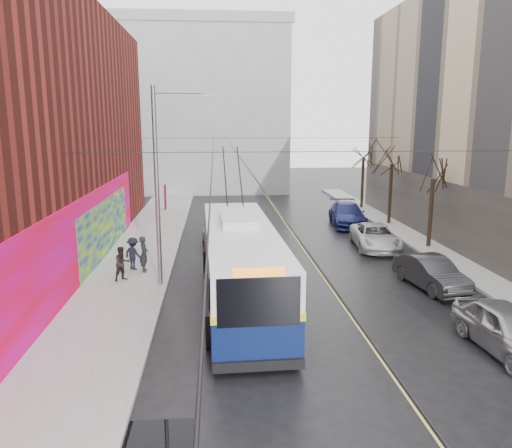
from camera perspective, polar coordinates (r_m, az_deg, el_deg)
The scene contains 20 objects.
ground at distance 14.76m, azimuth 11.18°, elevation -19.06°, with size 140.00×140.00×0.00m, color black.
sidewalk_left at distance 25.64m, azimuth -14.16°, elevation -5.53°, with size 4.00×60.00×0.15m, color gray.
sidewalk_right at distance 28.30m, azimuth 22.29°, elevation -4.45°, with size 2.00×60.00×0.15m, color gray.
lane_line at distance 27.71m, azimuth 6.36°, elevation -4.11°, with size 0.12×50.00×0.01m, color #BFB74C.
building_far at distance 57.23m, azimuth -7.13°, elevation 13.05°, with size 20.50×12.10×18.00m.
streetlight_pole at distance 22.46m, azimuth -10.88°, elevation 4.68°, with size 2.65×0.60×9.00m.
catenary_wires at distance 27.00m, azimuth -2.20°, elevation 8.98°, with size 18.00×60.00×0.22m.
tree_near at distance 31.01m, azimuth 19.67°, elevation 6.31°, with size 3.20×3.20×6.40m.
tree_mid at distance 37.47m, azimuth 15.32°, elevation 7.79°, with size 3.20×3.20×6.68m.
tree_far at distance 44.11m, azimuth 12.22°, elevation 8.31°, with size 3.20×3.20×6.57m.
pigeons_flying at distance 22.26m, azimuth -1.39°, elevation 10.35°, with size 2.94×4.00×2.16m.
trolleybus at distance 20.88m, azimuth -1.76°, elevation -4.38°, with size 3.39×13.22×6.22m.
parked_car_a at distance 18.66m, azimuth 26.88°, elevation -10.70°, with size 1.87×4.64×1.58m, color #9A9B9F.
parked_car_b at distance 24.18m, azimuth 19.39°, elevation -5.28°, with size 1.54×4.42×1.46m, color #2B2B2E.
parked_car_c at distance 30.78m, azimuth 13.46°, elevation -1.40°, with size 2.40×5.20×1.44m, color #BCBBBD.
parked_car_d at distance 37.20m, azimuth 10.41°, elevation 1.10°, with size 2.30×5.65×1.64m, color navy.
following_car at distance 30.52m, azimuth -4.39°, elevation -1.09°, with size 1.86×4.64×1.58m, color #B4B4B9.
pedestrian_a at distance 25.39m, azimuth -12.68°, elevation -3.36°, with size 0.65×0.43×1.79m, color black.
pedestrian_b at distance 24.22m, azimuth -15.04°, elevation -4.39°, with size 0.79×0.62×1.63m, color black.
pedestrian_c at distance 25.86m, azimuth -13.85°, elevation -3.30°, with size 1.07×0.61×1.65m, color black.
Camera 1 is at (-3.70, -12.18, 7.47)m, focal length 35.00 mm.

